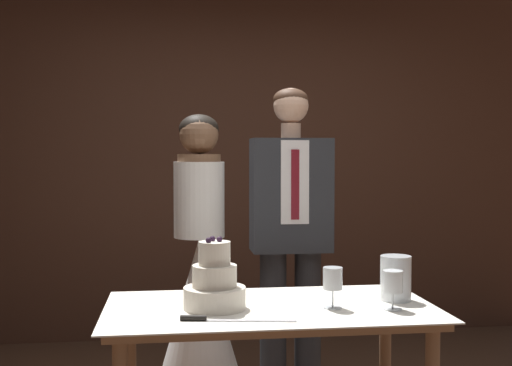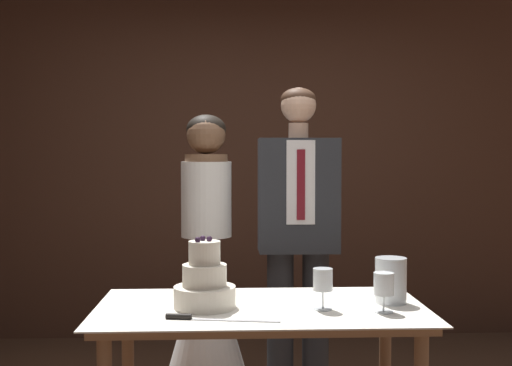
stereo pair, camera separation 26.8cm
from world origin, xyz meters
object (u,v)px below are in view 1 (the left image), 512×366
(cake_knife, at_px, (216,319))
(wine_glass_middle, at_px, (333,280))
(cake_table, at_px, (270,328))
(tiered_cake, at_px, (215,284))
(groom, at_px, (291,226))
(bride, at_px, (200,297))
(wine_glass_near, at_px, (393,284))
(hurricane_candle, at_px, (396,279))

(cake_knife, distance_m, wine_glass_middle, 0.53)
(cake_table, distance_m, wine_glass_middle, 0.34)
(cake_knife, xyz_separation_m, wine_glass_middle, (0.49, 0.14, 0.11))
(tiered_cake, distance_m, cake_knife, 0.22)
(tiered_cake, relative_size, groom, 0.17)
(bride, bearing_deg, cake_table, -74.27)
(wine_glass_near, height_order, bride, bride)
(wine_glass_near, bearing_deg, cake_knife, -173.05)
(hurricane_candle, height_order, groom, groom)
(cake_table, relative_size, wine_glass_near, 8.58)
(wine_glass_near, bearing_deg, cake_table, 165.37)
(cake_table, relative_size, hurricane_candle, 7.07)
(wine_glass_near, xyz_separation_m, groom, (-0.23, 1.04, 0.13))
(wine_glass_middle, height_order, groom, groom)
(wine_glass_near, relative_size, hurricane_candle, 0.82)
(cake_knife, xyz_separation_m, hurricane_candle, (0.80, 0.25, 0.09))
(cake_knife, bearing_deg, wine_glass_middle, 25.38)
(hurricane_candle, relative_size, bride, 0.12)
(hurricane_candle, bearing_deg, wine_glass_middle, -161.02)
(cake_table, distance_m, groom, 1.00)
(cake_table, xyz_separation_m, bride, (-0.26, 0.91, -0.06))
(tiered_cake, bearing_deg, bride, 91.41)
(wine_glass_middle, bearing_deg, bride, 117.23)
(cake_knife, xyz_separation_m, bride, (-0.01, 1.13, -0.16))
(groom, bearing_deg, cake_table, -105.74)
(cake_table, xyz_separation_m, hurricane_candle, (0.56, 0.03, 0.19))
(wine_glass_near, relative_size, wine_glass_middle, 0.94)
(cake_table, relative_size, cake_knife, 3.12)
(cake_table, height_order, wine_glass_near, wine_glass_near)
(cake_table, height_order, wine_glass_middle, wine_glass_middle)
(tiered_cake, distance_m, wine_glass_middle, 0.49)
(wine_glass_middle, height_order, hurricane_candle, hurricane_candle)
(tiered_cake, relative_size, wine_glass_near, 1.87)
(tiered_cake, bearing_deg, cake_knife, -92.64)
(tiered_cake, distance_m, wine_glass_near, 0.73)
(wine_glass_middle, relative_size, bride, 0.11)
(tiered_cake, bearing_deg, wine_glass_middle, -6.29)
(wine_glass_near, height_order, hurricane_candle, hurricane_candle)
(cake_knife, distance_m, hurricane_candle, 0.84)
(cake_knife, height_order, wine_glass_near, wine_glass_near)
(groom, bearing_deg, hurricane_candle, -71.09)
(wine_glass_middle, distance_m, hurricane_candle, 0.33)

